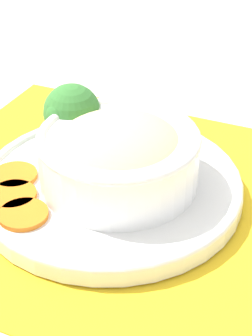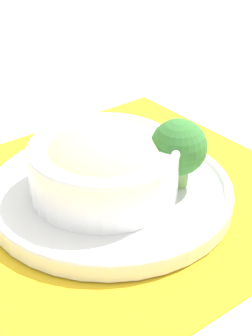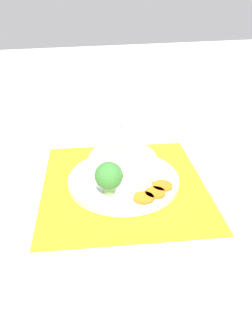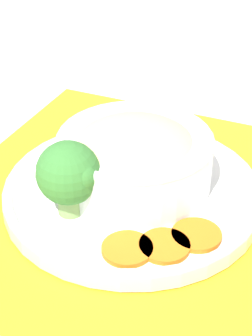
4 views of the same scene
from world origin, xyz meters
TOP-DOWN VIEW (x-y plane):
  - ground_plane at (0.00, 0.00)m, footprint 4.00×4.00m
  - placemat at (0.00, 0.00)m, footprint 0.46×0.49m
  - plate at (0.00, 0.00)m, footprint 0.28×0.28m
  - bowl at (-0.00, -0.01)m, footprint 0.16×0.16m
  - broccoli_floret at (0.05, 0.06)m, footprint 0.06×0.06m
  - carrot_slice_near at (-0.02, 0.10)m, footprint 0.05×0.05m
  - carrot_slice_middle at (-0.05, 0.09)m, footprint 0.05×0.05m
  - carrot_slice_far at (-0.08, 0.06)m, footprint 0.05×0.05m

SIDE VIEW (x-z plane):
  - ground_plane at x=0.00m, z-range 0.00..0.00m
  - placemat at x=0.00m, z-range 0.00..0.00m
  - plate at x=0.00m, z-range 0.00..0.03m
  - carrot_slice_near at x=-0.02m, z-range 0.02..0.03m
  - carrot_slice_middle at x=-0.05m, z-range 0.02..0.03m
  - carrot_slice_far at x=-0.08m, z-range 0.02..0.03m
  - bowl at x=0.00m, z-range 0.02..0.09m
  - broccoli_floret at x=0.05m, z-range 0.03..0.11m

